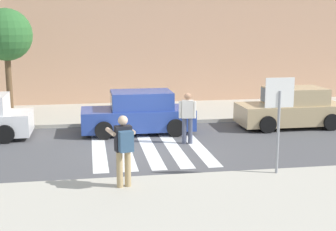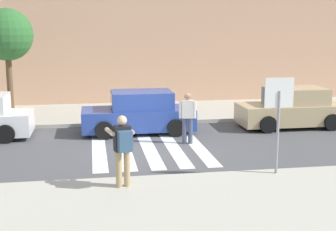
{
  "view_description": "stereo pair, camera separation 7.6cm",
  "coord_description": "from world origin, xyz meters",
  "views": [
    {
      "loc": [
        -1.85,
        -14.58,
        3.92
      ],
      "look_at": [
        0.6,
        -0.2,
        1.1
      ],
      "focal_mm": 50.0,
      "sensor_mm": 36.0,
      "label": 1
    },
    {
      "loc": [
        -1.77,
        -14.59,
        3.92
      ],
      "look_at": [
        0.6,
        -0.2,
        1.1
      ],
      "focal_mm": 50.0,
      "sensor_mm": 36.0,
      "label": 2
    }
  ],
  "objects": [
    {
      "name": "pedestrian_crossing",
      "position": [
        1.36,
        0.4,
        0.97
      ],
      "size": [
        0.57,
        0.31,
        1.72
      ],
      "color": "#474C60",
      "rests_on": "ground"
    },
    {
      "name": "photographer_with_backpack",
      "position": [
        -1.09,
        -3.96,
        1.17
      ],
      "size": [
        0.69,
        0.92,
        1.72
      ],
      "color": "tan",
      "rests_on": "sidewalk_near"
    },
    {
      "name": "sidewalk_near",
      "position": [
        0.0,
        -6.2,
        0.07
      ],
      "size": [
        60.0,
        6.0,
        0.14
      ],
      "primitive_type": "cube",
      "color": "#B2AD9E",
      "rests_on": "ground"
    },
    {
      "name": "street_tree_west",
      "position": [
        -5.01,
        4.88,
        3.53
      ],
      "size": [
        2.06,
        2.06,
        4.45
      ],
      "color": "brown",
      "rests_on": "sidewalk_far"
    },
    {
      "name": "parked_car_blue",
      "position": [
        -0.07,
        2.3,
        0.73
      ],
      "size": [
        4.1,
        1.92,
        1.55
      ],
      "color": "#284293",
      "rests_on": "ground"
    },
    {
      "name": "crosswalk_stripe_1",
      "position": [
        -0.8,
        0.2,
        0.0
      ],
      "size": [
        0.44,
        5.2,
        0.01
      ],
      "primitive_type": "cube",
      "color": "silver",
      "rests_on": "ground"
    },
    {
      "name": "crosswalk_stripe_4",
      "position": [
        1.6,
        0.2,
        0.0
      ],
      "size": [
        0.44,
        5.2,
        0.01
      ],
      "primitive_type": "cube",
      "color": "silver",
      "rests_on": "ground"
    },
    {
      "name": "parked_car_tan",
      "position": [
        5.93,
        2.3,
        0.73
      ],
      "size": [
        4.1,
        1.92,
        1.55
      ],
      "color": "tan",
      "rests_on": "ground"
    },
    {
      "name": "crosswalk_stripe_3",
      "position": [
        0.8,
        0.2,
        0.0
      ],
      "size": [
        0.44,
        5.2,
        0.01
      ],
      "primitive_type": "cube",
      "color": "silver",
      "rests_on": "ground"
    },
    {
      "name": "ground_plane",
      "position": [
        0.0,
        0.0,
        0.0
      ],
      "size": [
        120.0,
        120.0,
        0.0
      ],
      "primitive_type": "plane",
      "color": "#4C4C4F"
    },
    {
      "name": "crosswalk_stripe_0",
      "position": [
        -1.6,
        0.2,
        0.0
      ],
      "size": [
        0.44,
        5.2,
        0.01
      ],
      "primitive_type": "cube",
      "color": "silver",
      "rests_on": "ground"
    },
    {
      "name": "crosswalk_stripe_2",
      "position": [
        0.0,
        0.2,
        0.0
      ],
      "size": [
        0.44,
        5.2,
        0.01
      ],
      "primitive_type": "cube",
      "color": "silver",
      "rests_on": "ground"
    },
    {
      "name": "stop_sign",
      "position": [
        2.89,
        -3.53,
        1.95
      ],
      "size": [
        0.76,
        0.08,
        2.49
      ],
      "color": "gray",
      "rests_on": "sidewalk_near"
    },
    {
      "name": "sidewalk_far",
      "position": [
        0.0,
        6.0,
        0.07
      ],
      "size": [
        60.0,
        4.8,
        0.14
      ],
      "primitive_type": "cube",
      "color": "#B2AD9E",
      "rests_on": "ground"
    },
    {
      "name": "building_facade_far",
      "position": [
        0.0,
        10.4,
        3.9
      ],
      "size": [
        56.0,
        4.0,
        7.8
      ],
      "primitive_type": "cube",
      "color": "tan",
      "rests_on": "ground"
    }
  ]
}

